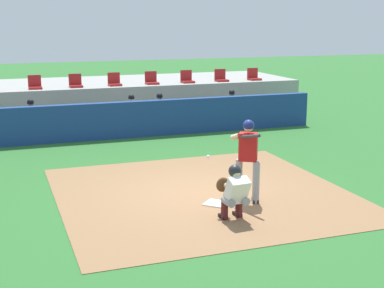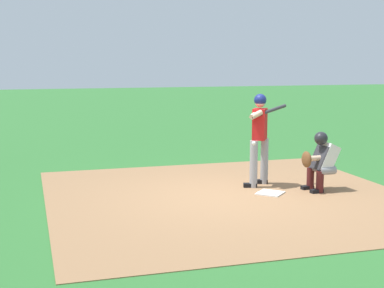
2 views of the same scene
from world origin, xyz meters
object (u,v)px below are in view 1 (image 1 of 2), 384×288
Objects in this scene: batter_at_plate at (247,155)px; dugout_player_0 at (32,119)px; dugout_player_3 at (233,107)px; stadium_seat_2 at (35,85)px; home_plate at (216,203)px; dugout_player_1 at (133,113)px; dugout_player_2 at (161,111)px; stadium_seat_7 at (221,78)px; stadium_seat_8 at (254,77)px; catcher_crouched at (234,190)px; stadium_seat_4 at (114,82)px; stadium_seat_6 at (187,79)px; stadium_seat_5 at (152,80)px; stadium_seat_3 at (76,83)px.

dugout_player_0 is at bearing 115.33° from batter_at_plate.
stadium_seat_2 is (-6.86, 2.03, 0.86)m from dugout_player_3.
dugout_player_1 reaches higher than home_plate.
dugout_player_2 is 2.71× the size of stadium_seat_7.
batter_at_plate is 11.45m from stadium_seat_8.
home_plate is 0.34× the size of dugout_player_1.
catcher_crouched is 12.62m from stadium_seat_8.
batter_at_plate reaches higher than dugout_player_1.
stadium_seat_4 is at bearing 120.49° from dugout_player_2.
dugout_player_2 is at bearing 0.00° from dugout_player_1.
stadium_seat_2 and stadium_seat_6 have the same top height.
dugout_player_0 is 3.37m from dugout_player_1.
stadium_seat_2 is 1.00× the size of stadium_seat_7.
stadium_seat_5 is (-2.53, 2.03, 0.86)m from dugout_player_3.
stadium_seat_2 is at bearing 180.00° from stadium_seat_8.
dugout_player_1 is 2.71× the size of stadium_seat_6.
dugout_player_2 is 2.71× the size of stadium_seat_8.
catcher_crouched is 1.33× the size of dugout_player_1.
stadium_seat_6 reaches higher than dugout_player_3.
stadium_seat_2 is at bearing 105.84° from home_plate.
dugout_player_0 is at bearing -147.50° from stadium_seat_4.
stadium_seat_3 is 1.00× the size of stadium_seat_6.
stadium_seat_2 reaches higher than catcher_crouched.
stadium_seat_6 is (2.91, 11.17, 0.93)m from catcher_crouched.
dugout_player_2 is 2.71× the size of stadium_seat_4.
home_plate is 0.92× the size of stadium_seat_4.
dugout_player_1 is at bearing 93.58° from batter_at_plate.
dugout_player_0 is at bearing -130.69° from stadium_seat_3.
dugout_player_1 is at bearing 0.00° from dugout_player_0.
stadium_seat_5 reaches higher than batter_at_plate.
stadium_seat_2 is (-3.07, 2.03, 0.86)m from dugout_player_1.
stadium_seat_4 is (2.89, 0.00, 0.00)m from stadium_seat_2.
dugout_player_2 is (4.39, 0.00, 0.00)m from dugout_player_0.
catcher_crouched is at bearing -127.64° from batter_at_plate.
stadium_seat_3 is at bearing 142.40° from dugout_player_2.
dugout_player_3 is at bearing -27.11° from stadium_seat_4.
catcher_crouched is at bearing -111.30° from stadium_seat_7.
stadium_seat_2 is at bearing 163.49° from dugout_player_3.
stadium_seat_6 is at bearing 74.16° from home_plate.
stadium_seat_3 is 7.22m from stadium_seat_8.
stadium_seat_6 is (2.71, 2.03, 0.86)m from dugout_player_1.
dugout_player_1 is at bearing 180.00° from dugout_player_3.
stadium_seat_8 is at bearing 0.00° from stadium_seat_2.
stadium_seat_3 is at bearing 101.78° from batter_at_plate.
stadium_seat_5 is at bearing 141.19° from dugout_player_3.
stadium_seat_8 is (1.80, 2.03, 0.86)m from dugout_player_3.
stadium_seat_6 reaches higher than batter_at_plate.
stadium_seat_2 is 2.89m from stadium_seat_4.
home_plate is 11.80m from stadium_seat_8.
stadium_seat_2 is 1.00× the size of stadium_seat_4.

